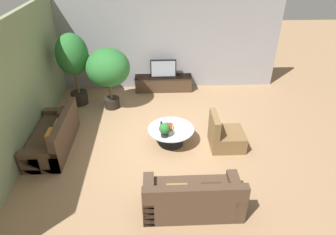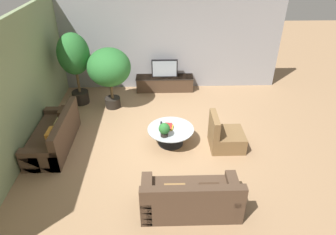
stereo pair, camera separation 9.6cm
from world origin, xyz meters
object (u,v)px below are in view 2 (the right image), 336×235
Objects in this scene: coffee_table at (171,133)px; couch_near_entry at (191,199)px; potted_palm_corner at (109,69)px; couch_by_wall at (55,136)px; television at (165,69)px; potted_plant_tabletop at (164,129)px; armchair_wicker at (225,137)px; potted_palm_tall at (74,58)px; media_console at (165,83)px.

couch_near_entry is (0.29, -2.10, -0.02)m from coffee_table.
couch_by_wall is at bearing -120.96° from potted_palm_corner.
potted_palm_corner is (-1.94, 3.98, 0.93)m from couch_near_entry.
television is 3.27m from potted_plant_tabletop.
couch_by_wall is (-2.79, -0.02, -0.01)m from coffee_table.
armchair_wicker is 4.73m from potted_palm_tall.
television is at bearing 17.24° from potted_palm_tall.
media_console is at bearing 88.78° from potted_plant_tabletop.
couch_near_entry is at bearing -82.22° from coffee_table.
couch_by_wall is 2.40m from potted_palm_corner.
potted_palm_corner is (1.14, 1.90, 0.93)m from couch_by_wall.
media_console is 0.87× the size of potted_palm_tall.
armchair_wicker is at bearing -66.30° from television.
potted_palm_tall is at bearing 140.75° from coffee_table.
media_console is at bearing 23.69° from armchair_wicker.
television is 0.74× the size of coffee_table.
couch_by_wall is at bearing -34.07° from couch_near_entry.
potted_plant_tabletop is (-0.07, -3.26, -0.15)m from television.
potted_palm_corner is (-1.56, -1.09, 0.97)m from media_console.
television reaches higher than couch_near_entry.
potted_palm_corner is (-2.94, 2.04, 0.94)m from armchair_wicker.
coffee_table is 1.30m from armchair_wicker.
coffee_table is 2.66m from potted_palm_corner.
media_console is 3.42m from armchair_wicker.
couch_by_wall is at bearing -179.62° from coffee_table.
media_console is at bearing 137.87° from couch_by_wall.
television reaches higher than couch_by_wall.
media_console is at bearing 34.85° from potted_palm_corner.
couch_by_wall is 1.10× the size of couch_near_entry.
media_console reaches higher than coffee_table.
media_console is at bearing -85.77° from couch_near_entry.
potted_palm_tall reaches higher than couch_near_entry.
coffee_table is 0.52× the size of potted_palm_tall.
potted_palm_tall is at bearing 163.95° from potted_palm_corner.
potted_palm_corner is at bearing 131.27° from coffee_table.
couch_near_entry is (3.08, -2.08, -0.00)m from couch_by_wall.
couch_near_entry is at bearing 152.69° from armchair_wicker.
television reaches higher than media_console.
couch_by_wall is at bearing -132.13° from media_console.
potted_plant_tabletop is (-0.07, -3.27, 0.36)m from media_console.
coffee_table is 0.56× the size of couch_by_wall.
potted_plant_tabletop is at bearing -117.94° from coffee_table.
media_console is 1.67× the size of coffee_table.
couch_near_entry is 5.37× the size of potted_plant_tabletop.
potted_palm_tall is 1.07m from potted_palm_corner.
potted_palm_corner reaches higher than couch_by_wall.
potted_palm_tall is 6.38× the size of potted_plant_tabletop.
television reaches higher than coffee_table.
couch_by_wall is 2.67m from potted_plant_tabletop.
television is 0.46× the size of couch_near_entry.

